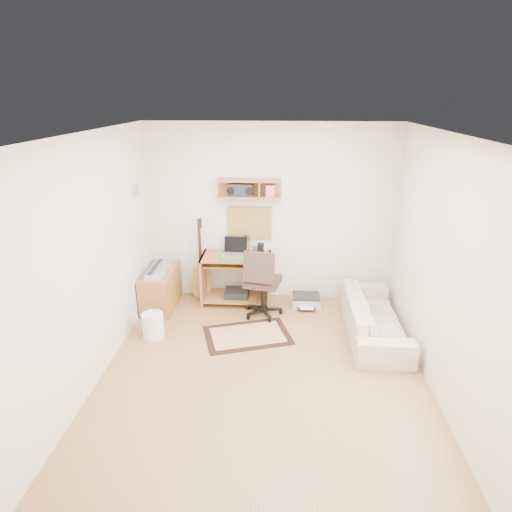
# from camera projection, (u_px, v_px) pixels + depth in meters

# --- Properties ---
(floor) EXTENTS (3.60, 4.00, 0.01)m
(floor) POSITION_uv_depth(u_px,v_px,m) (263.00, 372.00, 4.93)
(floor) COLOR #A47144
(floor) RESTS_ON ground
(ceiling) EXTENTS (3.60, 4.00, 0.01)m
(ceiling) POSITION_uv_depth(u_px,v_px,m) (265.00, 133.00, 4.02)
(ceiling) COLOR white
(ceiling) RESTS_ON ground
(back_wall) EXTENTS (3.60, 0.01, 2.60)m
(back_wall) POSITION_uv_depth(u_px,v_px,m) (270.00, 214.00, 6.35)
(back_wall) COLOR beige
(back_wall) RESTS_ON ground
(left_wall) EXTENTS (0.01, 4.00, 2.60)m
(left_wall) POSITION_uv_depth(u_px,v_px,m) (93.00, 261.00, 4.58)
(left_wall) COLOR beige
(left_wall) RESTS_ON ground
(right_wall) EXTENTS (0.01, 4.00, 2.60)m
(right_wall) POSITION_uv_depth(u_px,v_px,m) (444.00, 269.00, 4.37)
(right_wall) COLOR beige
(right_wall) RESTS_ON ground
(wall_shelf) EXTENTS (0.90, 0.25, 0.26)m
(wall_shelf) POSITION_uv_depth(u_px,v_px,m) (249.00, 188.00, 6.11)
(wall_shelf) COLOR #A6613A
(wall_shelf) RESTS_ON back_wall
(cork_board) EXTENTS (0.64, 0.03, 0.49)m
(cork_board) POSITION_uv_depth(u_px,v_px,m) (250.00, 223.00, 6.39)
(cork_board) COLOR tan
(cork_board) RESTS_ON back_wall
(wall_photo) EXTENTS (0.02, 0.20, 0.15)m
(wall_photo) POSITION_uv_depth(u_px,v_px,m) (136.00, 191.00, 5.84)
(wall_photo) COLOR #4C8CBF
(wall_photo) RESTS_ON left_wall
(desk) EXTENTS (1.00, 0.55, 0.75)m
(desk) POSITION_uv_depth(u_px,v_px,m) (236.00, 279.00, 6.44)
(desk) COLOR #A6613A
(desk) RESTS_ON floor
(laptop) EXTENTS (0.36, 0.36, 0.26)m
(laptop) POSITION_uv_depth(u_px,v_px,m) (234.00, 248.00, 6.25)
(laptop) COLOR silver
(laptop) RESTS_ON desk
(speaker) EXTENTS (0.09, 0.09, 0.21)m
(speaker) POSITION_uv_depth(u_px,v_px,m) (261.00, 250.00, 6.21)
(speaker) COLOR black
(speaker) RESTS_ON desk
(desk_lamp) EXTENTS (0.09, 0.09, 0.28)m
(desk_lamp) POSITION_uv_depth(u_px,v_px,m) (249.00, 243.00, 6.38)
(desk_lamp) COLOR black
(desk_lamp) RESTS_ON desk
(pencil_cup) EXTENTS (0.08, 0.08, 0.11)m
(pencil_cup) POSITION_uv_depth(u_px,v_px,m) (255.00, 250.00, 6.37)
(pencil_cup) COLOR #2D4D88
(pencil_cup) RESTS_ON desk
(boombox) EXTENTS (0.35, 0.16, 0.18)m
(boombox) POSITION_uv_depth(u_px,v_px,m) (240.00, 190.00, 6.12)
(boombox) COLOR black
(boombox) RESTS_ON wall_shelf
(rug) EXTENTS (1.24, 1.00, 0.01)m
(rug) POSITION_uv_depth(u_px,v_px,m) (247.00, 335.00, 5.66)
(rug) COLOR beige
(rug) RESTS_ON floor
(task_chair) EXTENTS (0.62, 0.62, 1.02)m
(task_chair) POSITION_uv_depth(u_px,v_px,m) (263.00, 281.00, 6.04)
(task_chair) COLOR #35251F
(task_chair) RESTS_ON floor
(cabinet) EXTENTS (0.40, 0.90, 0.55)m
(cabinet) POSITION_uv_depth(u_px,v_px,m) (161.00, 288.00, 6.38)
(cabinet) COLOR #A6613A
(cabinet) RESTS_ON floor
(music_keyboard) EXTENTS (0.22, 0.70, 0.06)m
(music_keyboard) POSITION_uv_depth(u_px,v_px,m) (159.00, 269.00, 6.27)
(music_keyboard) COLOR #B2B5BA
(music_keyboard) RESTS_ON cabinet
(guitar) EXTENTS (0.36, 0.27, 1.23)m
(guitar) POSITION_uv_depth(u_px,v_px,m) (200.00, 260.00, 6.52)
(guitar) COLOR #B38537
(guitar) RESTS_ON floor
(waste_basket) EXTENTS (0.35, 0.35, 0.33)m
(waste_basket) POSITION_uv_depth(u_px,v_px,m) (153.00, 325.00, 5.58)
(waste_basket) COLOR white
(waste_basket) RESTS_ON floor
(printer) EXTENTS (0.41, 0.32, 0.16)m
(printer) POSITION_uv_depth(u_px,v_px,m) (306.00, 300.00, 6.44)
(printer) COLOR #A5A8AA
(printer) RESTS_ON floor
(sofa) EXTENTS (0.50, 1.73, 0.68)m
(sofa) POSITION_uv_depth(u_px,v_px,m) (374.00, 311.00, 5.59)
(sofa) COLOR #B9A792
(sofa) RESTS_ON floor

